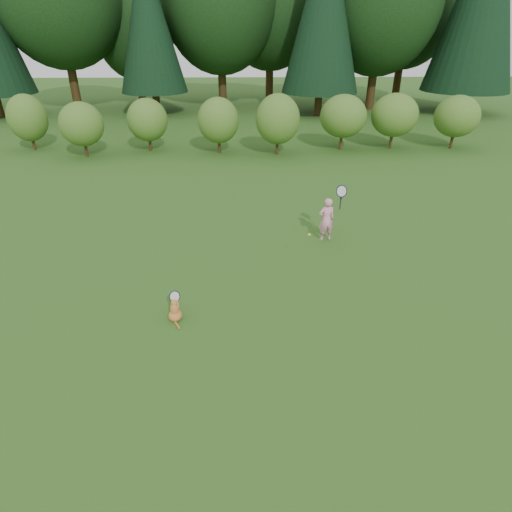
{
  "coord_description": "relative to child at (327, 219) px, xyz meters",
  "views": [
    {
      "loc": [
        -0.04,
        -7.91,
        5.33
      ],
      "look_at": [
        0.2,
        0.8,
        0.7
      ],
      "focal_mm": 30.0,
      "sensor_mm": 36.0,
      "label": 1
    }
  ],
  "objects": [
    {
      "name": "tennis_ball",
      "position": [
        -0.75,
        -1.68,
        0.3
      ],
      "size": [
        0.07,
        0.07,
        0.07
      ],
      "color": "yellow",
      "rests_on": "ground"
    },
    {
      "name": "cat",
      "position": [
        -3.76,
        -3.69,
        -0.41
      ],
      "size": [
        0.33,
        0.64,
        0.65
      ],
      "rotation": [
        0.0,
        0.0,
        0.03
      ],
      "color": "#BC7824",
      "rests_on": "ground"
    },
    {
      "name": "ground",
      "position": [
        -2.25,
        -3.07,
        -0.65
      ],
      "size": [
        100.0,
        100.0,
        0.0
      ],
      "primitive_type": "plane",
      "color": "#2B5718",
      "rests_on": "ground"
    },
    {
      "name": "child",
      "position": [
        0.0,
        0.0,
        0.0
      ],
      "size": [
        0.72,
        0.44,
        1.87
      ],
      "rotation": [
        0.0,
        0.0,
        3.31
      ],
      "color": "pink",
      "rests_on": "ground"
    },
    {
      "name": "shrub_row",
      "position": [
        -2.25,
        9.93,
        0.75
      ],
      "size": [
        28.0,
        3.0,
        2.8
      ],
      "primitive_type": null,
      "color": "#446F22",
      "rests_on": "ground"
    }
  ]
}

